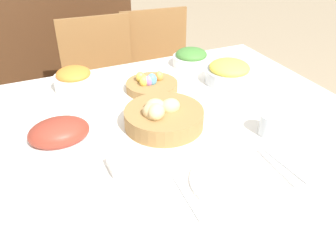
{
  "coord_description": "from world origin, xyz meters",
  "views": [
    {
      "loc": [
        -0.4,
        -0.99,
        1.43
      ],
      "look_at": [
        0.01,
        -0.09,
        0.81
      ],
      "focal_mm": 38.0,
      "sensor_mm": 36.0,
      "label": 1
    }
  ],
  "objects_px": {
    "dinner_plate": "(234,181)",
    "ham_platter": "(59,134)",
    "fork": "(186,197)",
    "drinking_cup": "(271,125)",
    "chair_far_right": "(160,79)",
    "chair_far_center": "(103,90)",
    "knife": "(276,168)",
    "green_salad_bowl": "(191,58)",
    "spoon": "(284,165)",
    "pineapple_bowl": "(229,72)",
    "egg_basket": "(151,85)",
    "bread_basket": "(163,116)",
    "sideboard": "(50,52)",
    "carrot_bowl": "(74,79)",
    "butter_dish": "(129,162)"
  },
  "relations": [
    {
      "from": "egg_basket",
      "to": "dinner_plate",
      "type": "height_order",
      "value": "egg_basket"
    },
    {
      "from": "spoon",
      "to": "pineapple_bowl",
      "type": "bearing_deg",
      "value": 70.71
    },
    {
      "from": "fork",
      "to": "knife",
      "type": "xyz_separation_m",
      "value": [
        0.3,
        0.0,
        0.0
      ]
    },
    {
      "from": "spoon",
      "to": "chair_far_center",
      "type": "bearing_deg",
      "value": 96.86
    },
    {
      "from": "sideboard",
      "to": "egg_basket",
      "type": "relative_size",
      "value": 5.41
    },
    {
      "from": "sideboard",
      "to": "pineapple_bowl",
      "type": "distance_m",
      "value": 1.62
    },
    {
      "from": "egg_basket",
      "to": "pineapple_bowl",
      "type": "bearing_deg",
      "value": -10.89
    },
    {
      "from": "chair_far_right",
      "to": "green_salad_bowl",
      "type": "bearing_deg",
      "value": -88.85
    },
    {
      "from": "sideboard",
      "to": "butter_dish",
      "type": "distance_m",
      "value": 1.88
    },
    {
      "from": "chair_far_center",
      "to": "drinking_cup",
      "type": "bearing_deg",
      "value": -70.81
    },
    {
      "from": "fork",
      "to": "drinking_cup",
      "type": "height_order",
      "value": "drinking_cup"
    },
    {
      "from": "pineapple_bowl",
      "to": "carrot_bowl",
      "type": "relative_size",
      "value": 1.23
    },
    {
      "from": "chair_far_right",
      "to": "sideboard",
      "type": "bearing_deg",
      "value": 132.36
    },
    {
      "from": "ham_platter",
      "to": "dinner_plate",
      "type": "height_order",
      "value": "ham_platter"
    },
    {
      "from": "chair_far_right",
      "to": "dinner_plate",
      "type": "relative_size",
      "value": 3.57
    },
    {
      "from": "ham_platter",
      "to": "drinking_cup",
      "type": "relative_size",
      "value": 3.8
    },
    {
      "from": "green_salad_bowl",
      "to": "knife",
      "type": "bearing_deg",
      "value": -99.31
    },
    {
      "from": "drinking_cup",
      "to": "bread_basket",
      "type": "bearing_deg",
      "value": 147.83
    },
    {
      "from": "chair_far_right",
      "to": "dinner_plate",
      "type": "xyz_separation_m",
      "value": [
        -0.32,
        -1.27,
        0.29
      ]
    },
    {
      "from": "carrot_bowl",
      "to": "green_salad_bowl",
      "type": "height_order",
      "value": "carrot_bowl"
    },
    {
      "from": "egg_basket",
      "to": "ham_platter",
      "type": "distance_m",
      "value": 0.47
    },
    {
      "from": "chair_far_center",
      "to": "egg_basket",
      "type": "xyz_separation_m",
      "value": [
        0.05,
        -0.65,
        0.31
      ]
    },
    {
      "from": "sideboard",
      "to": "fork",
      "type": "xyz_separation_m",
      "value": [
        0.09,
        -2.04,
        0.29
      ]
    },
    {
      "from": "dinner_plate",
      "to": "fork",
      "type": "height_order",
      "value": "dinner_plate"
    },
    {
      "from": "dinner_plate",
      "to": "ham_platter",
      "type": "bearing_deg",
      "value": 134.87
    },
    {
      "from": "chair_far_center",
      "to": "knife",
      "type": "bearing_deg",
      "value": -76.85
    },
    {
      "from": "chair_far_center",
      "to": "dinner_plate",
      "type": "bearing_deg",
      "value": -83.48
    },
    {
      "from": "egg_basket",
      "to": "ham_platter",
      "type": "bearing_deg",
      "value": -151.84
    },
    {
      "from": "sideboard",
      "to": "green_salad_bowl",
      "type": "distance_m",
      "value": 1.39
    },
    {
      "from": "chair_far_center",
      "to": "spoon",
      "type": "xyz_separation_m",
      "value": [
        0.23,
        -1.27,
        0.29
      ]
    },
    {
      "from": "chair_far_center",
      "to": "ham_platter",
      "type": "xyz_separation_m",
      "value": [
        -0.36,
        -0.87,
        0.31
      ]
    },
    {
      "from": "pineapple_bowl",
      "to": "green_salad_bowl",
      "type": "relative_size",
      "value": 1.17
    },
    {
      "from": "green_salad_bowl",
      "to": "chair_far_right",
      "type": "bearing_deg",
      "value": 84.88
    },
    {
      "from": "green_salad_bowl",
      "to": "spoon",
      "type": "distance_m",
      "value": 0.8
    },
    {
      "from": "green_salad_bowl",
      "to": "butter_dish",
      "type": "xyz_separation_m",
      "value": [
        -0.52,
        -0.61,
        -0.02
      ]
    },
    {
      "from": "ham_platter",
      "to": "drinking_cup",
      "type": "xyz_separation_m",
      "value": [
        0.65,
        -0.25,
        0.01
      ]
    },
    {
      "from": "green_salad_bowl",
      "to": "dinner_plate",
      "type": "height_order",
      "value": "green_salad_bowl"
    },
    {
      "from": "chair_far_right",
      "to": "drinking_cup",
      "type": "distance_m",
      "value": 1.16
    },
    {
      "from": "dinner_plate",
      "to": "fork",
      "type": "xyz_separation_m",
      "value": [
        -0.15,
        0.0,
        -0.0
      ]
    },
    {
      "from": "sideboard",
      "to": "chair_far_center",
      "type": "bearing_deg",
      "value": -76.02
    },
    {
      "from": "pineapple_bowl",
      "to": "chair_far_center",
      "type": "bearing_deg",
      "value": 118.73
    },
    {
      "from": "chair_far_center",
      "to": "bread_basket",
      "type": "relative_size",
      "value": 3.21
    },
    {
      "from": "egg_basket",
      "to": "green_salad_bowl",
      "type": "distance_m",
      "value": 0.32
    },
    {
      "from": "sideboard",
      "to": "fork",
      "type": "relative_size",
      "value": 6.28
    },
    {
      "from": "chair_far_right",
      "to": "knife",
      "type": "bearing_deg",
      "value": -91.48
    },
    {
      "from": "pineapple_bowl",
      "to": "spoon",
      "type": "height_order",
      "value": "pineapple_bowl"
    },
    {
      "from": "green_salad_bowl",
      "to": "spoon",
      "type": "xyz_separation_m",
      "value": [
        -0.1,
        -0.8,
        -0.04
      ]
    },
    {
      "from": "sideboard",
      "to": "spoon",
      "type": "bearing_deg",
      "value": -78.43
    },
    {
      "from": "chair_far_right",
      "to": "ham_platter",
      "type": "height_order",
      "value": "chair_far_right"
    },
    {
      "from": "chair_far_right",
      "to": "bread_basket",
      "type": "distance_m",
      "value": 1.05
    }
  ]
}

